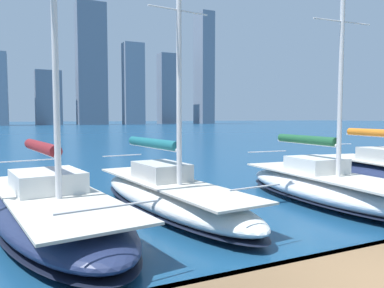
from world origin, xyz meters
name	(u,v)px	position (x,y,z in m)	size (l,w,h in m)	color
city_skyline	(19,70)	(2.72, -160.05, 21.55)	(164.96, 21.11, 54.88)	gray
sailboat_forest	(324,185)	(-4.95, -6.45, 0.59)	(3.18, 8.48, 9.69)	white
sailboat_teal	(168,193)	(0.64, -7.58, 0.58)	(3.20, 9.34, 9.68)	white
sailboat_maroon	(52,209)	(4.22, -6.98, 0.59)	(4.16, 9.43, 10.44)	navy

